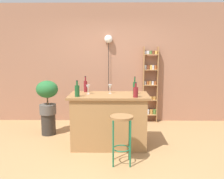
# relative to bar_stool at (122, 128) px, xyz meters

# --- Properties ---
(ground) EXTENTS (12.00, 12.00, 0.00)m
(ground) POSITION_rel_bar_stool_xyz_m (-0.21, 0.41, -0.55)
(ground) COLOR #A37A4C
(back_wall) EXTENTS (6.40, 0.10, 2.80)m
(back_wall) POSITION_rel_bar_stool_xyz_m (-0.21, 2.36, 0.85)
(back_wall) COLOR #9E6B51
(back_wall) RESTS_ON ground
(kitchen_counter) EXTENTS (1.39, 0.74, 0.93)m
(kitchen_counter) POSITION_rel_bar_stool_xyz_m (-0.21, 0.71, -0.08)
(kitchen_counter) COLOR #9E7042
(kitchen_counter) RESTS_ON ground
(bar_stool) EXTENTS (0.34, 0.34, 0.74)m
(bar_stool) POSITION_rel_bar_stool_xyz_m (0.00, 0.00, 0.00)
(bar_stool) COLOR #196642
(bar_stool) RESTS_ON ground
(spice_shelf) EXTENTS (0.35, 0.15, 1.80)m
(spice_shelf) POSITION_rel_bar_stool_xyz_m (0.73, 2.22, 0.33)
(spice_shelf) COLOR #9E7042
(spice_shelf) RESTS_ON ground
(plant_stool) EXTENTS (0.28, 0.28, 0.43)m
(plant_stool) POSITION_rel_bar_stool_xyz_m (-1.46, 1.28, -0.33)
(plant_stool) COLOR #2D2823
(plant_stool) RESTS_ON ground
(potted_plant) EXTENTS (0.43, 0.39, 0.68)m
(potted_plant) POSITION_rel_bar_stool_xyz_m (-1.46, 1.28, 0.28)
(potted_plant) COLOR #514C47
(potted_plant) RESTS_ON plant_stool
(bottle_vinegar) EXTENTS (0.08, 0.08, 0.24)m
(bottle_vinegar) POSITION_rel_bar_stool_xyz_m (0.24, 0.45, 0.48)
(bottle_vinegar) COLOR maroon
(bottle_vinegar) RESTS_ON kitchen_counter
(bottle_spirits_clear) EXTENTS (0.08, 0.08, 0.27)m
(bottle_spirits_clear) POSITION_rel_bar_stool_xyz_m (-0.73, 0.50, 0.49)
(bottle_spirits_clear) COLOR #194C23
(bottle_spirits_clear) RESTS_ON kitchen_counter
(bottle_wine_red) EXTENTS (0.06, 0.06, 0.31)m
(bottle_wine_red) POSITION_rel_bar_stool_xyz_m (0.25, 0.75, 0.50)
(bottle_wine_red) COLOR #194C23
(bottle_wine_red) RESTS_ON kitchen_counter
(bottle_soda_blue) EXTENTS (0.06, 0.06, 0.30)m
(bottle_soda_blue) POSITION_rel_bar_stool_xyz_m (-0.65, 0.99, 0.50)
(bottle_soda_blue) COLOR maroon
(bottle_soda_blue) RESTS_ON kitchen_counter
(wine_glass_left) EXTENTS (0.07, 0.07, 0.16)m
(wine_glass_left) POSITION_rel_bar_stool_xyz_m (-0.58, 0.75, 0.50)
(wine_glass_left) COLOR silver
(wine_glass_left) RESTS_ON kitchen_counter
(wine_glass_center) EXTENTS (0.07, 0.07, 0.16)m
(wine_glass_center) POSITION_rel_bar_stool_xyz_m (-0.19, 0.82, 0.50)
(wine_glass_center) COLOR silver
(wine_glass_center) RESTS_ON kitchen_counter
(pendant_globe_light) EXTENTS (0.19, 0.19, 2.07)m
(pendant_globe_light) POSITION_rel_bar_stool_xyz_m (-0.26, 2.25, 1.38)
(pendant_globe_light) COLOR black
(pendant_globe_light) RESTS_ON ground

